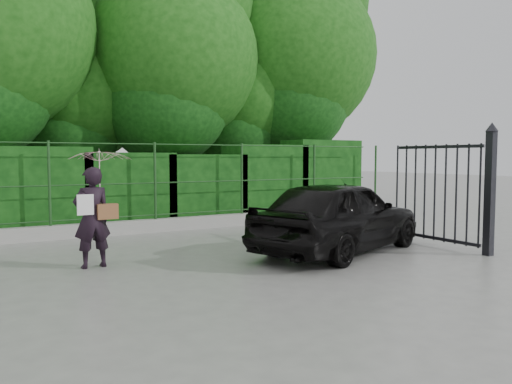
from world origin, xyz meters
TOP-DOWN VIEW (x-y plane):
  - ground at (0.00, 0.00)m, footprint 80.00×80.00m
  - kerb at (0.00, 4.50)m, footprint 14.00×0.25m
  - fence at (0.22, 4.50)m, footprint 14.13×0.06m
  - hedge at (0.22, 5.50)m, footprint 14.20×1.20m
  - trees at (1.14, 7.74)m, footprint 17.10×6.15m
  - gate at (4.60, -0.72)m, footprint 0.22×2.33m
  - woman at (-1.60, 1.37)m, footprint 0.97×0.99m
  - car at (2.50, 0.37)m, footprint 4.29×2.85m

SIDE VIEW (x-z plane):
  - ground at x=0.00m, z-range 0.00..0.00m
  - kerb at x=0.00m, z-range 0.00..0.30m
  - car at x=2.50m, z-range 0.00..1.36m
  - hedge at x=0.22m, z-range -0.14..2.12m
  - gate at x=4.60m, z-range 0.01..2.37m
  - fence at x=0.22m, z-range 0.30..2.10m
  - woman at x=-1.60m, z-range 0.31..2.19m
  - trees at x=1.14m, z-range 0.58..8.66m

